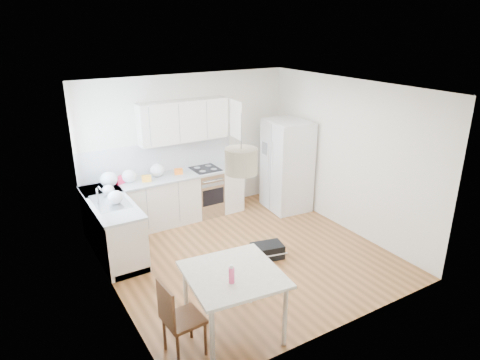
% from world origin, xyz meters
% --- Properties ---
extents(floor, '(4.20, 4.20, 0.00)m').
position_xyz_m(floor, '(0.00, 0.00, 0.00)').
color(floor, brown).
rests_on(floor, ground).
extents(ceiling, '(4.20, 4.20, 0.00)m').
position_xyz_m(ceiling, '(0.00, 0.00, 2.70)').
color(ceiling, white).
rests_on(ceiling, wall_back).
extents(wall_back, '(4.20, 0.00, 4.20)m').
position_xyz_m(wall_back, '(0.00, 2.10, 1.35)').
color(wall_back, white).
rests_on(wall_back, floor).
extents(wall_left, '(0.00, 4.20, 4.20)m').
position_xyz_m(wall_left, '(-2.10, 0.00, 1.35)').
color(wall_left, white).
rests_on(wall_left, floor).
extents(wall_right, '(0.00, 4.20, 4.20)m').
position_xyz_m(wall_right, '(2.10, 0.00, 1.35)').
color(wall_right, white).
rests_on(wall_right, floor).
extents(window_glassblock, '(0.02, 1.00, 1.00)m').
position_xyz_m(window_glassblock, '(-2.09, 1.15, 1.75)').
color(window_glassblock, '#BFE0F9').
rests_on(window_glassblock, wall_left).
extents(cabinets_back, '(3.00, 0.60, 0.88)m').
position_xyz_m(cabinets_back, '(-0.60, 1.80, 0.44)').
color(cabinets_back, silver).
rests_on(cabinets_back, floor).
extents(cabinets_left, '(0.60, 1.80, 0.88)m').
position_xyz_m(cabinets_left, '(-1.80, 1.20, 0.44)').
color(cabinets_left, silver).
rests_on(cabinets_left, floor).
extents(counter_back, '(3.02, 0.64, 0.04)m').
position_xyz_m(counter_back, '(-0.60, 1.80, 0.90)').
color(counter_back, '#A3A6A7').
rests_on(counter_back, cabinets_back).
extents(counter_left, '(0.64, 1.82, 0.04)m').
position_xyz_m(counter_left, '(-1.80, 1.20, 0.90)').
color(counter_left, '#A3A6A7').
rests_on(counter_left, cabinets_left).
extents(backsplash_back, '(3.00, 0.01, 0.58)m').
position_xyz_m(backsplash_back, '(-0.60, 2.09, 1.21)').
color(backsplash_back, white).
rests_on(backsplash_back, wall_back).
extents(backsplash_left, '(0.01, 1.80, 0.58)m').
position_xyz_m(backsplash_left, '(-2.09, 1.20, 1.21)').
color(backsplash_left, white).
rests_on(backsplash_left, wall_left).
extents(upper_cabinets, '(1.70, 0.32, 0.75)m').
position_xyz_m(upper_cabinets, '(-0.15, 1.94, 1.88)').
color(upper_cabinets, silver).
rests_on(upper_cabinets, wall_back).
extents(range_oven, '(0.50, 0.61, 0.88)m').
position_xyz_m(range_oven, '(0.20, 1.80, 0.44)').
color(range_oven, '#B1B3B6').
rests_on(range_oven, floor).
extents(sink, '(0.50, 0.80, 0.16)m').
position_xyz_m(sink, '(-1.80, 1.15, 0.92)').
color(sink, '#B1B3B6').
rests_on(sink, counter_left).
extents(refrigerator, '(0.94, 0.98, 1.80)m').
position_xyz_m(refrigerator, '(1.73, 1.24, 0.90)').
color(refrigerator, white).
rests_on(refrigerator, floor).
extents(dining_table, '(1.17, 1.17, 0.84)m').
position_xyz_m(dining_table, '(-1.10, -1.50, 0.74)').
color(dining_table, '#BCB2A0').
rests_on(dining_table, floor).
extents(dining_chair, '(0.43, 0.43, 0.96)m').
position_xyz_m(dining_chair, '(-1.74, -1.50, 0.48)').
color(dining_chair, '#452814').
rests_on(dining_chair, floor).
extents(drink_bottle, '(0.07, 0.07, 0.23)m').
position_xyz_m(drink_bottle, '(-1.22, -1.66, 0.95)').
color(drink_bottle, '#DA3C6E').
rests_on(drink_bottle, dining_table).
extents(gym_bag, '(0.55, 0.42, 0.23)m').
position_xyz_m(gym_bag, '(0.26, -0.24, 0.11)').
color(gym_bag, black).
rests_on(gym_bag, floor).
extents(pendant_lamp, '(0.41, 0.41, 0.27)m').
position_xyz_m(pendant_lamp, '(-0.99, -1.49, 2.18)').
color(pendant_lamp, beige).
rests_on(pendant_lamp, ceiling).
extents(grocery_bag_a, '(0.30, 0.25, 0.27)m').
position_xyz_m(grocery_bag_a, '(-1.63, 1.81, 1.05)').
color(grocery_bag_a, white).
rests_on(grocery_bag_a, counter_back).
extents(grocery_bag_b, '(0.25, 0.22, 0.23)m').
position_xyz_m(grocery_bag_b, '(-1.27, 1.84, 1.03)').
color(grocery_bag_b, white).
rests_on(grocery_bag_b, counter_back).
extents(grocery_bag_c, '(0.27, 0.23, 0.24)m').
position_xyz_m(grocery_bag_c, '(-0.74, 1.87, 1.04)').
color(grocery_bag_c, white).
rests_on(grocery_bag_c, counter_back).
extents(grocery_bag_d, '(0.19, 0.16, 0.17)m').
position_xyz_m(grocery_bag_d, '(-1.74, 1.45, 1.01)').
color(grocery_bag_d, white).
rests_on(grocery_bag_d, counter_back).
extents(grocery_bag_e, '(0.24, 0.20, 0.21)m').
position_xyz_m(grocery_bag_e, '(-1.74, 1.02, 1.03)').
color(grocery_bag_e, white).
rests_on(grocery_bag_e, counter_left).
extents(snack_orange, '(0.17, 0.13, 0.10)m').
position_xyz_m(snack_orange, '(-0.36, 1.80, 0.97)').
color(snack_orange, orange).
rests_on(snack_orange, counter_back).
extents(snack_yellow, '(0.17, 0.13, 0.11)m').
position_xyz_m(snack_yellow, '(-1.00, 1.73, 0.97)').
color(snack_yellow, '#FAA027').
rests_on(snack_yellow, counter_back).
extents(snack_red, '(0.21, 0.18, 0.12)m').
position_xyz_m(snack_red, '(-1.43, 1.88, 0.98)').
color(snack_red, red).
rests_on(snack_red, counter_back).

